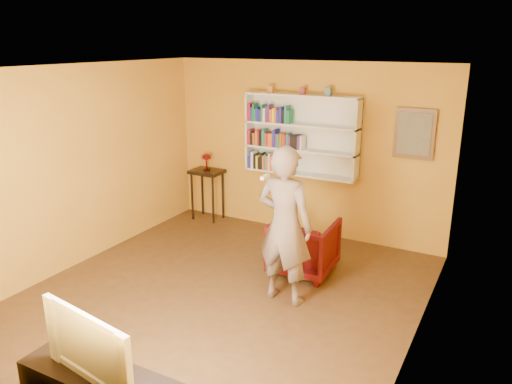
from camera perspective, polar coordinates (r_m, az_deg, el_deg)
room_shell at (r=5.79m, az=-4.30°, el=-2.99°), size 5.30×5.80×2.88m
bookshelf at (r=7.70m, az=5.33°, el=6.50°), size 1.80×0.29×1.23m
books_row_lower at (r=7.91m, az=1.64°, el=3.43°), size 0.74×0.19×0.27m
books_row_middle at (r=7.79m, az=2.22°, el=6.02°), size 0.92×0.19×0.27m
books_row_upper at (r=7.77m, az=1.58°, el=8.86°), size 0.71×0.18×0.27m
ornament_left at (r=7.77m, az=1.70°, el=11.67°), size 0.08×0.08×0.11m
ornament_centre at (r=7.55m, az=5.36°, el=11.44°), size 0.08×0.08×0.10m
ornament_right at (r=7.40m, az=8.28°, el=11.29°), size 0.09×0.09×0.12m
framed_painting at (r=7.25m, az=17.66°, el=6.37°), size 0.55×0.05×0.70m
console_table at (r=8.55m, az=-5.62°, el=1.54°), size 0.53×0.41×0.87m
ruby_lustre at (r=8.46m, az=-5.69°, el=3.84°), size 0.18×0.17×0.28m
armchair at (r=6.67m, az=5.48°, el=-6.18°), size 0.82×0.85×0.74m
person at (r=5.75m, az=3.31°, el=-3.88°), size 0.71×0.49×1.89m
game_remote at (r=5.44m, az=1.05°, el=1.74°), size 0.04×0.15×0.04m
television at (r=4.12m, az=-17.56°, el=-16.02°), size 1.00×0.28×0.57m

